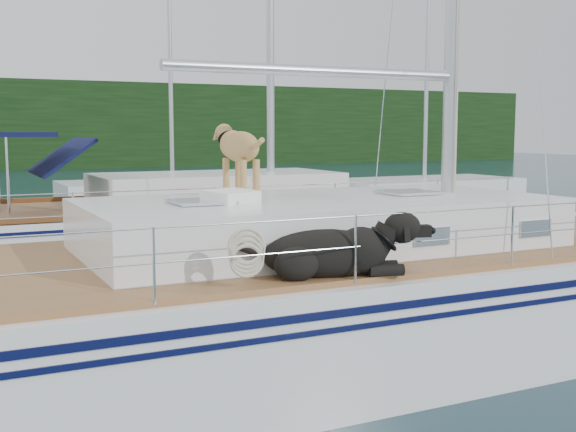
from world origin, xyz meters
TOP-DOWN VIEW (x-y plane):
  - ground at (0.00, 0.00)m, footprint 120.00×120.00m
  - main_sailboat at (0.09, -0.00)m, footprint 12.00×3.85m
  - neighbor_sailboat at (0.92, 6.52)m, footprint 11.00×3.50m
  - bg_boat_center at (4.00, 16.00)m, footprint 7.20×3.00m
  - bg_boat_east at (12.00, 13.00)m, footprint 6.40×3.00m

SIDE VIEW (x-z plane):
  - ground at x=0.00m, z-range 0.00..0.00m
  - bg_boat_center at x=4.00m, z-range -5.37..6.28m
  - bg_boat_east at x=12.00m, z-range -5.37..6.28m
  - neighbor_sailboat at x=0.92m, z-range -6.02..7.28m
  - main_sailboat at x=0.09m, z-range -6.33..7.68m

